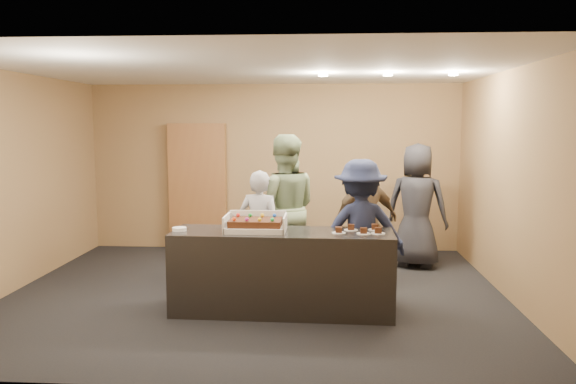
% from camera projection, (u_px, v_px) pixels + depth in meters
% --- Properties ---
extents(room, '(6.04, 6.00, 2.70)m').
position_uv_depth(room, '(255.00, 184.00, 6.71)').
color(room, black).
rests_on(room, ground).
extents(serving_counter, '(2.42, 0.76, 0.90)m').
position_uv_depth(serving_counter, '(282.00, 272.00, 6.14)').
color(serving_counter, black).
rests_on(serving_counter, floor).
extents(storage_cabinet, '(0.94, 0.15, 2.07)m').
position_uv_depth(storage_cabinet, '(198.00, 187.00, 9.21)').
color(storage_cabinet, brown).
rests_on(storage_cabinet, floor).
extents(cake_box, '(0.66, 0.46, 0.19)m').
position_uv_depth(cake_box, '(256.00, 227.00, 6.13)').
color(cake_box, white).
rests_on(cake_box, serving_counter).
extents(sheet_cake, '(0.56, 0.39, 0.11)m').
position_uv_depth(sheet_cake, '(256.00, 222.00, 6.10)').
color(sheet_cake, '#33150B').
rests_on(sheet_cake, cake_box).
extents(plate_stack, '(0.15, 0.15, 0.04)m').
position_uv_depth(plate_stack, '(179.00, 229.00, 6.12)').
color(plate_stack, white).
rests_on(plate_stack, serving_counter).
extents(slice_a, '(0.15, 0.15, 0.07)m').
position_uv_depth(slice_a, '(339.00, 231.00, 5.98)').
color(slice_a, white).
rests_on(slice_a, serving_counter).
extents(slice_b, '(0.15, 0.15, 0.07)m').
position_uv_depth(slice_b, '(351.00, 228.00, 6.14)').
color(slice_b, white).
rests_on(slice_b, serving_counter).
extents(slice_c, '(0.15, 0.15, 0.07)m').
position_uv_depth(slice_c, '(364.00, 232.00, 5.94)').
color(slice_c, white).
rests_on(slice_c, serving_counter).
extents(slice_d, '(0.15, 0.15, 0.07)m').
position_uv_depth(slice_d, '(375.00, 228.00, 6.16)').
color(slice_d, white).
rests_on(slice_d, serving_counter).
extents(slice_e, '(0.15, 0.15, 0.07)m').
position_uv_depth(slice_e, '(378.00, 232.00, 5.95)').
color(slice_e, white).
rests_on(slice_e, serving_counter).
extents(person_server_grey, '(0.62, 0.48, 1.49)m').
position_uv_depth(person_server_grey, '(260.00, 230.00, 6.97)').
color(person_server_grey, '#AFAFB5').
rests_on(person_server_grey, floor).
extents(person_sage_man, '(1.01, 0.82, 1.93)m').
position_uv_depth(person_sage_man, '(283.00, 209.00, 7.28)').
color(person_sage_man, gray).
rests_on(person_sage_man, floor).
extents(person_navy_man, '(1.15, 0.76, 1.66)m').
position_uv_depth(person_navy_man, '(360.00, 231.00, 6.49)').
color(person_navy_man, '#1E2645').
rests_on(person_navy_man, floor).
extents(person_brown_extra, '(1.02, 0.80, 1.62)m').
position_uv_depth(person_brown_extra, '(366.00, 221.00, 7.31)').
color(person_brown_extra, brown).
rests_on(person_brown_extra, floor).
extents(person_dark_suit, '(1.02, 0.83, 1.79)m').
position_uv_depth(person_dark_suit, '(417.00, 206.00, 8.05)').
color(person_dark_suit, '#242429').
rests_on(person_dark_suit, floor).
extents(ceiling_spotlights, '(1.72, 0.12, 0.03)m').
position_uv_depth(ceiling_spotlights, '(388.00, 74.00, 6.95)').
color(ceiling_spotlights, '#FFEAC6').
rests_on(ceiling_spotlights, ceiling).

